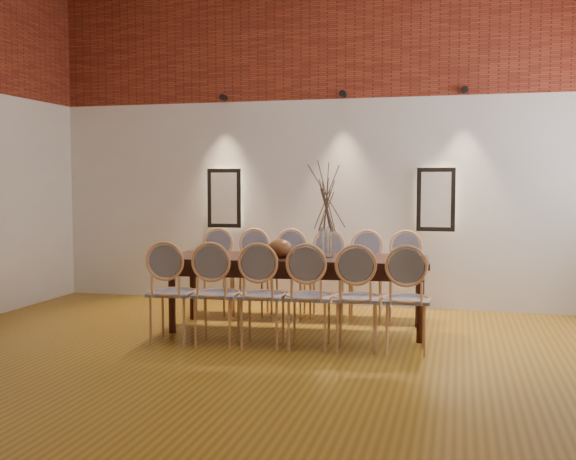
% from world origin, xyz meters
% --- Properties ---
extents(floor, '(7.00, 7.00, 0.02)m').
position_xyz_m(floor, '(0.00, 0.00, -0.01)').
color(floor, '#9C6E1C').
rests_on(floor, ground).
extents(wall_back, '(7.00, 0.10, 4.00)m').
position_xyz_m(wall_back, '(0.00, 3.55, 2.00)').
color(wall_back, silver).
rests_on(wall_back, ground).
extents(brick_band_back, '(7.00, 0.02, 1.50)m').
position_xyz_m(brick_band_back, '(0.00, 3.48, 3.25)').
color(brick_band_back, maroon).
rests_on(brick_band_back, ground).
extents(niche_left, '(0.36, 0.06, 0.66)m').
position_xyz_m(niche_left, '(-1.30, 3.45, 1.30)').
color(niche_left, '#FFEAC6').
rests_on(niche_left, wall_back).
extents(niche_right, '(0.36, 0.06, 0.66)m').
position_xyz_m(niche_right, '(1.30, 3.45, 1.30)').
color(niche_right, '#FFEAC6').
rests_on(niche_right, wall_back).
extents(spot_fixture_left, '(0.08, 0.10, 0.08)m').
position_xyz_m(spot_fixture_left, '(-1.30, 3.42, 2.55)').
color(spot_fixture_left, black).
rests_on(spot_fixture_left, wall_back).
extents(spot_fixture_mid, '(0.08, 0.10, 0.08)m').
position_xyz_m(spot_fixture_mid, '(0.20, 3.42, 2.55)').
color(spot_fixture_mid, black).
rests_on(spot_fixture_mid, wall_back).
extents(spot_fixture_right, '(0.08, 0.10, 0.08)m').
position_xyz_m(spot_fixture_right, '(1.60, 3.42, 2.55)').
color(spot_fixture_right, black).
rests_on(spot_fixture_right, wall_back).
extents(dining_table, '(2.65, 1.03, 0.75)m').
position_xyz_m(dining_table, '(-0.01, 2.01, 0.38)').
color(dining_table, black).
rests_on(dining_table, floor).
extents(chair_near_a, '(0.47, 0.47, 0.94)m').
position_xyz_m(chair_near_a, '(-1.04, 1.23, 0.47)').
color(chair_near_a, tan).
rests_on(chair_near_a, floor).
extents(chair_near_b, '(0.47, 0.47, 0.94)m').
position_xyz_m(chair_near_b, '(-0.60, 1.26, 0.47)').
color(chair_near_b, tan).
rests_on(chair_near_b, floor).
extents(chair_near_c, '(0.47, 0.47, 0.94)m').
position_xyz_m(chair_near_c, '(-0.17, 1.30, 0.47)').
color(chair_near_c, tan).
rests_on(chair_near_c, floor).
extents(chair_near_d, '(0.47, 0.47, 0.94)m').
position_xyz_m(chair_near_d, '(0.26, 1.33, 0.47)').
color(chair_near_d, tan).
rests_on(chair_near_d, floor).
extents(chair_near_e, '(0.47, 0.47, 0.94)m').
position_xyz_m(chair_near_e, '(0.69, 1.37, 0.47)').
color(chair_near_e, tan).
rests_on(chair_near_e, floor).
extents(chair_near_f, '(0.47, 0.47, 0.94)m').
position_xyz_m(chair_near_f, '(1.12, 1.40, 0.47)').
color(chair_near_f, tan).
rests_on(chair_near_f, floor).
extents(chair_far_a, '(0.47, 0.47, 0.94)m').
position_xyz_m(chair_far_a, '(-1.14, 2.62, 0.47)').
color(chair_far_a, tan).
rests_on(chair_far_a, floor).
extents(chair_far_b, '(0.47, 0.47, 0.94)m').
position_xyz_m(chair_far_b, '(-0.71, 2.65, 0.47)').
color(chair_far_b, tan).
rests_on(chair_far_b, floor).
extents(chair_far_c, '(0.47, 0.47, 0.94)m').
position_xyz_m(chair_far_c, '(-0.28, 2.69, 0.47)').
color(chair_far_c, tan).
rests_on(chair_far_c, floor).
extents(chair_far_d, '(0.47, 0.47, 0.94)m').
position_xyz_m(chair_far_d, '(0.15, 2.72, 0.47)').
color(chair_far_d, tan).
rests_on(chair_far_d, floor).
extents(chair_far_e, '(0.47, 0.47, 0.94)m').
position_xyz_m(chair_far_e, '(0.58, 2.76, 0.47)').
color(chair_far_e, tan).
rests_on(chair_far_e, floor).
extents(chair_far_f, '(0.47, 0.47, 0.94)m').
position_xyz_m(chair_far_f, '(1.01, 2.79, 0.47)').
color(chair_far_f, tan).
rests_on(chair_far_f, floor).
extents(vase, '(0.14, 0.14, 0.30)m').
position_xyz_m(vase, '(0.28, 2.03, 0.90)').
color(vase, silver).
rests_on(vase, dining_table).
extents(dried_branches, '(0.50, 0.50, 0.70)m').
position_xyz_m(dried_branches, '(0.28, 2.03, 1.35)').
color(dried_branches, '#463529').
rests_on(dried_branches, vase).
extents(bowl, '(0.24, 0.24, 0.18)m').
position_xyz_m(bowl, '(-0.18, 1.95, 0.84)').
color(bowl, brown).
rests_on(bowl, dining_table).
extents(book, '(0.27, 0.20, 0.03)m').
position_xyz_m(book, '(-0.18, 2.10, 0.77)').
color(book, '#862378').
rests_on(book, dining_table).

